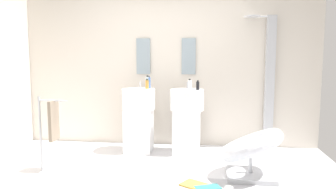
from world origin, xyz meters
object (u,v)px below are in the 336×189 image
Objects in this scene: soap_bottle_amber at (147,84)px; soap_bottle_black at (198,86)px; pedestal_sink_right at (187,118)px; magazine_teal at (208,188)px; magazine_ochre at (194,185)px; soap_bottle_white at (190,84)px; soap_bottle_clear at (147,82)px; lounge_chair at (251,149)px; shower_column at (269,80)px; soap_bottle_blue at (149,83)px; pedestal_sink_left at (139,117)px; towel_rack at (52,122)px.

soap_bottle_black is at bearing -6.88° from soap_bottle_amber.
magazine_teal is (0.30, -1.32, -0.50)m from pedestal_sink_right.
magazine_ochre is 1.90× the size of soap_bottle_amber.
soap_bottle_amber and soap_bottle_white have the same top height.
lounge_chair is at bearing -35.26° from soap_bottle_clear.
soap_bottle_white is 0.64m from soap_bottle_clear.
shower_column reaches higher than soap_bottle_black.
soap_bottle_blue is at bearing 150.57° from magazine_ochre.
pedestal_sink_left is 5.61× the size of soap_bottle_blue.
soap_bottle_amber is 0.75× the size of soap_bottle_clear.
soap_bottle_white is at bearing 3.58° from soap_bottle_blue.
magazine_ochre is at bearing -123.57° from shower_column.
towel_rack is (-0.90, -0.97, 0.11)m from pedestal_sink_left.
magazine_teal is 1.41× the size of soap_bottle_clear.
pedestal_sink_left is 0.51× the size of shower_column.
shower_column is 1.22m from soap_bottle_white.
pedestal_sink_right is at bearing 131.69° from lounge_chair.
soap_bottle_blue is 0.96× the size of soap_bottle_clear.
towel_rack is at bearing -132.99° from pedestal_sink_left.
soap_bottle_clear is (-0.76, 1.34, 1.03)m from magazine_ochre.
magazine_teal is 1.48× the size of soap_bottle_blue.
lounge_chair is 5.22× the size of soap_bottle_clear.
lounge_chair is (-0.42, -1.28, -0.73)m from shower_column.
pedestal_sink_right is 1.11× the size of towel_rack.
pedestal_sink_right is at bearing -163.12° from shower_column.
towel_rack is at bearing -146.34° from soap_bottle_white.
soap_bottle_blue reaches higher than pedestal_sink_right.
soap_bottle_clear reaches higher than soap_bottle_black.
magazine_ochre is 1.82m from soap_bottle_amber.
soap_bottle_black is at bearing -9.73° from soap_bottle_blue.
pedestal_sink_left is at bearing -169.61° from soap_bottle_white.
soap_bottle_amber is at bearing 173.87° from pedestal_sink_right.
pedestal_sink_left is 0.73m from pedestal_sink_right.
soap_bottle_clear reaches higher than pedestal_sink_left.
soap_bottle_clear is (-0.76, 0.12, 0.03)m from soap_bottle_black.
soap_bottle_clear reaches higher than soap_bottle_amber.
soap_bottle_blue reaches higher than magazine_teal.
towel_rack is at bearing 148.23° from magazine_teal.
soap_bottle_blue is at bearing 170.27° from soap_bottle_black.
pedestal_sink_right is 3.80× the size of magazine_teal.
soap_bottle_amber is (-1.41, 0.97, 0.67)m from lounge_chair.
soap_bottle_clear is (-1.41, 1.00, 0.69)m from lounge_chair.
soap_bottle_white is at bearing 6.64° from soap_bottle_amber.
pedestal_sink_right is 0.78m from soap_bottle_amber.
lounge_chair is 1.86m from soap_bottle_blue.
soap_bottle_white is (1.66, 1.10, 0.39)m from towel_rack.
soap_bottle_white reaches higher than magazine_ochre.
soap_bottle_blue is (-0.59, 0.10, 0.52)m from pedestal_sink_right.
magazine_ochre is 0.16m from magazine_teal.
pedestal_sink_right is 1.40m from shower_column.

